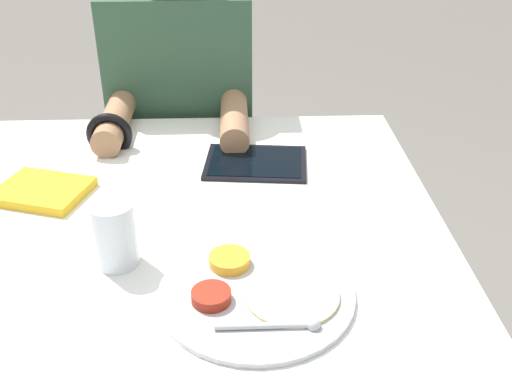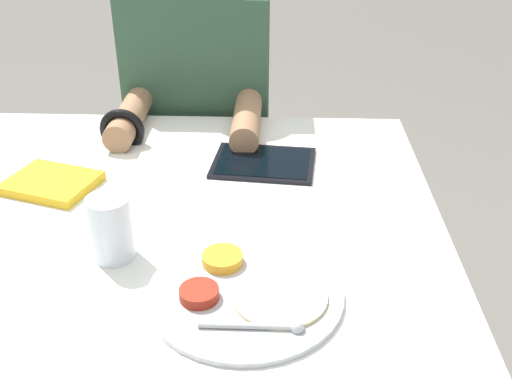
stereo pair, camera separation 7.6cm
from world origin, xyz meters
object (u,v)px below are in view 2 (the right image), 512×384
at_px(thali_tray, 245,291).
at_px(person_diner, 201,149).
at_px(drinking_glass, 111,228).
at_px(tablet_device, 264,163).
at_px(red_notebook, 52,184).

xyz_separation_m(thali_tray, person_diner, (-0.18, 0.86, -0.16)).
bearing_deg(thali_tray, drinking_glass, 157.48).
relative_size(thali_tray, tablet_device, 1.30).
bearing_deg(tablet_device, person_diner, 116.37).
bearing_deg(person_diner, red_notebook, -115.77).
relative_size(thali_tray, drinking_glass, 2.69).
bearing_deg(person_diner, drinking_glass, -94.27).
distance_m(red_notebook, drinking_glass, 0.31).
bearing_deg(tablet_device, red_notebook, -164.67).
relative_size(red_notebook, person_diner, 0.17).
relative_size(thali_tray, person_diner, 0.26).
xyz_separation_m(red_notebook, tablet_device, (0.45, 0.12, -0.00)).
xyz_separation_m(thali_tray, drinking_glass, (-0.24, 0.10, 0.05)).
distance_m(red_notebook, tablet_device, 0.46).
xyz_separation_m(tablet_device, drinking_glass, (-0.25, -0.36, 0.05)).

